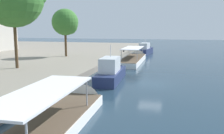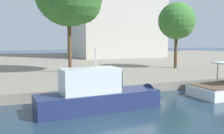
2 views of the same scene
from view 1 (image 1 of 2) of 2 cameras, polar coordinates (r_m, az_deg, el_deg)
The scene contains 7 objects.
ground_plane at distance 26.89m, azimuth 8.98°, elevation -3.89°, with size 220.00×220.00×0.00m, color #1E3342.
tour_boat_1 at distance 15.28m, azimuth -13.26°, elevation -12.87°, with size 14.59×3.61×3.90m.
motor_yacht_2 at distance 28.39m, azimuth -0.07°, elevation -1.51°, with size 9.24×2.72×4.81m.
tour_boat_3 at distance 43.88m, azimuth 5.07°, elevation 1.66°, with size 15.13×3.40×3.86m.
motor_yacht_4 at distance 58.54m, azimuth 7.81°, elevation 3.88°, with size 9.70×3.10×4.36m.
mooring_bollard_1 at distance 54.26m, azimuth 2.76°, elevation 4.04°, with size 0.32×0.32×0.89m.
tree_3 at distance 46.34m, azimuth -10.85°, elevation 10.02°, with size 4.87×4.87×8.73m.
Camera 1 is at (-26.12, -2.37, 5.96)m, focal length 39.17 mm.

